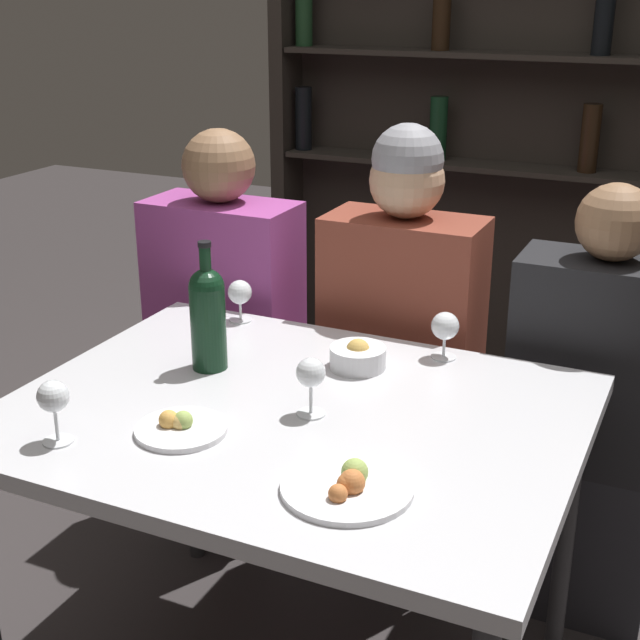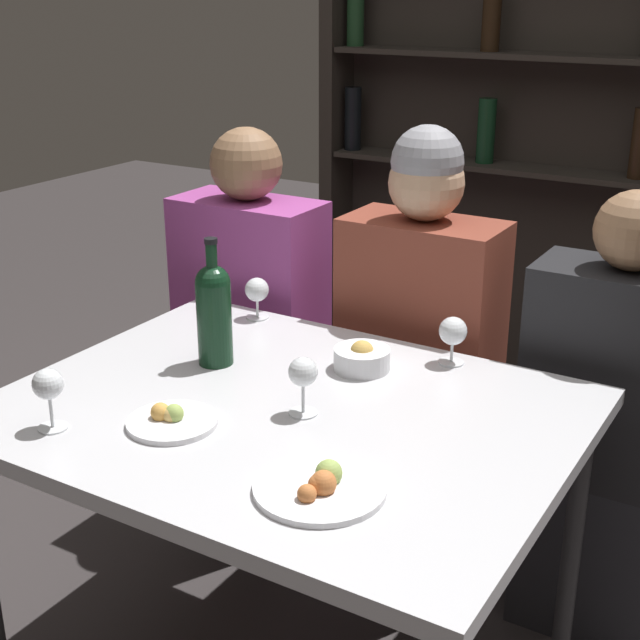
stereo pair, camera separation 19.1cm
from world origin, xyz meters
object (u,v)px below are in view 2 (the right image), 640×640
wine_glass_1 (303,375)px  wine_glass_3 (453,333)px  seated_person_left (251,344)px  seated_person_right (608,441)px  seated_person_center (418,372)px  snack_bowl (362,358)px  food_plate_0 (321,486)px  food_plate_1 (171,419)px  wine_bottle (214,310)px  wine_glass_2 (257,291)px  wine_glass_0 (48,387)px

wine_glass_1 → wine_glass_3: (0.16, 0.40, -0.01)m
wine_glass_3 → seated_person_left: seated_person_left is taller
seated_person_right → seated_person_center: bearing=-180.0°
seated_person_right → snack_bowl: bearing=-141.5°
food_plate_0 → food_plate_1: food_plate_0 is taller
wine_bottle → wine_glass_3: size_ratio=2.65×
wine_bottle → seated_person_center: bearing=62.4°
snack_bowl → seated_person_right: bearing=38.5°
seated_person_left → seated_person_center: (0.56, 0.00, 0.04)m
seated_person_center → wine_glass_1: bearing=-86.8°
seated_person_left → seated_person_right: bearing=0.0°
wine_glass_2 → food_plate_0: bearing=-48.0°
food_plate_0 → wine_glass_3: bearing=92.6°
wine_glass_0 → food_plate_1: size_ratio=0.70×
wine_glass_0 → wine_glass_1: bearing=38.5°
wine_glass_0 → wine_glass_2: wine_glass_0 is taller
wine_glass_3 → seated_person_left: (-0.75, 0.25, -0.27)m
wine_bottle → seated_person_left: bearing=117.9°
food_plate_0 → snack_bowl: (-0.19, 0.50, 0.02)m
wine_glass_1 → seated_person_center: seated_person_center is taller
wine_bottle → seated_person_right: 1.02m
wine_glass_0 → food_plate_0: bearing=7.1°
snack_bowl → seated_person_center: (-0.03, 0.39, -0.19)m
snack_bowl → seated_person_left: 0.74m
wine_bottle → seated_person_right: size_ratio=0.26×
wine_glass_3 → food_plate_0: (0.03, -0.64, -0.06)m
seated_person_left → food_plate_0: bearing=-48.7°
wine_glass_3 → seated_person_center: size_ratio=0.09×
wine_glass_3 → snack_bowl: (-0.16, -0.14, -0.05)m
wine_glass_0 → wine_glass_3: size_ratio=1.13×
wine_bottle → seated_person_right: seated_person_right is taller
wine_glass_0 → wine_glass_2: bearing=90.7°
wine_glass_0 → food_plate_0: (0.58, 0.07, -0.08)m
food_plate_0 → snack_bowl: snack_bowl is taller
wine_glass_0 → food_plate_0: wine_glass_0 is taller
wine_bottle → wine_glass_3: (0.47, 0.28, -0.06)m
food_plate_1 → snack_bowl: bearing=65.8°
wine_glass_2 → food_plate_1: 0.62m
food_plate_1 → seated_person_center: bearing=78.7°
snack_bowl → wine_glass_3: bearing=40.7°
wine_glass_2 → seated_person_center: 0.49m
seated_person_left → seated_person_center: size_ratio=0.96×
wine_glass_0 → wine_glass_3: bearing=52.3°
seated_person_center → wine_glass_3: bearing=-52.0°
wine_glass_3 → food_plate_1: bearing=-121.9°
wine_glass_2 → seated_person_left: bearing=129.3°
snack_bowl → seated_person_right: size_ratio=0.11×
wine_glass_0 → wine_glass_1: (0.39, 0.31, -0.00)m
wine_glass_3 → seated_person_center: seated_person_center is taller
food_plate_1 → seated_person_center: (0.16, 0.82, -0.17)m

